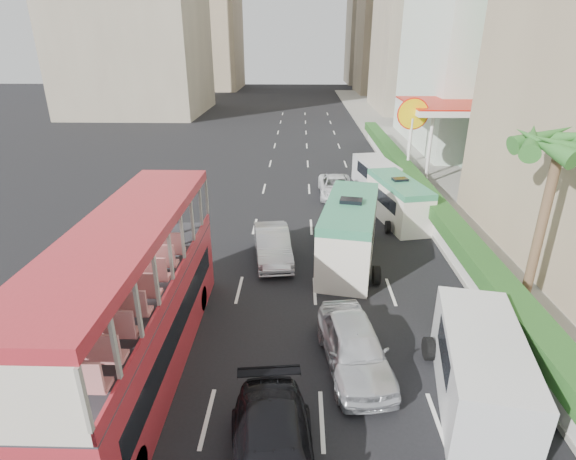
{
  "coord_description": "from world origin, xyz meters",
  "views": [
    {
      "loc": [
        -1.09,
        -11.42,
        9.76
      ],
      "look_at": [
        -1.5,
        4.0,
        3.2
      ],
      "focal_mm": 28.0,
      "sensor_mm": 36.0,
      "label": 1
    }
  ],
  "objects_px": {
    "minibus_near": "(349,232)",
    "shell_station": "(445,140)",
    "van_asset": "(335,196)",
    "palm_tree": "(541,228)",
    "car_silver_lane_b": "(353,366)",
    "minibus_far": "(398,201)",
    "panel_van_near": "(480,367)",
    "panel_van_far": "(375,174)",
    "double_decker_bus": "(135,301)",
    "car_silver_lane_a": "(273,259)"
  },
  "relations": [
    {
      "from": "minibus_near",
      "to": "shell_station",
      "type": "relative_size",
      "value": 0.83
    },
    {
      "from": "van_asset",
      "to": "palm_tree",
      "type": "bearing_deg",
      "value": -65.11
    },
    {
      "from": "car_silver_lane_b",
      "to": "van_asset",
      "type": "relative_size",
      "value": 0.97
    },
    {
      "from": "car_silver_lane_b",
      "to": "palm_tree",
      "type": "height_order",
      "value": "palm_tree"
    },
    {
      "from": "minibus_far",
      "to": "minibus_near",
      "type": "bearing_deg",
      "value": -134.26
    },
    {
      "from": "panel_van_near",
      "to": "panel_van_far",
      "type": "distance_m",
      "value": 20.44
    },
    {
      "from": "panel_van_near",
      "to": "double_decker_bus",
      "type": "bearing_deg",
      "value": -174.6
    },
    {
      "from": "double_decker_bus",
      "to": "car_silver_lane_a",
      "type": "bearing_deg",
      "value": 65.32
    },
    {
      "from": "double_decker_bus",
      "to": "panel_van_far",
      "type": "distance_m",
      "value": 22.1
    },
    {
      "from": "car_silver_lane_a",
      "to": "minibus_near",
      "type": "distance_m",
      "value": 3.9
    },
    {
      "from": "car_silver_lane_a",
      "to": "minibus_far",
      "type": "distance_m",
      "value": 8.71
    },
    {
      "from": "minibus_near",
      "to": "palm_tree",
      "type": "bearing_deg",
      "value": -19.51
    },
    {
      "from": "car_silver_lane_b",
      "to": "palm_tree",
      "type": "relative_size",
      "value": 0.72
    },
    {
      "from": "van_asset",
      "to": "panel_van_near",
      "type": "height_order",
      "value": "panel_van_near"
    },
    {
      "from": "double_decker_bus",
      "to": "car_silver_lane_a",
      "type": "relative_size",
      "value": 2.43
    },
    {
      "from": "minibus_far",
      "to": "panel_van_far",
      "type": "height_order",
      "value": "minibus_far"
    },
    {
      "from": "car_silver_lane_a",
      "to": "minibus_far",
      "type": "relative_size",
      "value": 0.83
    },
    {
      "from": "panel_van_far",
      "to": "shell_station",
      "type": "height_order",
      "value": "shell_station"
    },
    {
      "from": "shell_station",
      "to": "panel_van_near",
      "type": "bearing_deg",
      "value": -103.68
    },
    {
      "from": "panel_van_near",
      "to": "shell_station",
      "type": "distance_m",
      "value": 24.7
    },
    {
      "from": "panel_van_far",
      "to": "palm_tree",
      "type": "relative_size",
      "value": 0.76
    },
    {
      "from": "car_silver_lane_b",
      "to": "minibus_far",
      "type": "xyz_separation_m",
      "value": [
        3.87,
        12.83,
        1.22
      ]
    },
    {
      "from": "van_asset",
      "to": "double_decker_bus",
      "type": "bearing_deg",
      "value": -113.32
    },
    {
      "from": "double_decker_bus",
      "to": "van_asset",
      "type": "xyz_separation_m",
      "value": [
        7.36,
        17.54,
        -2.53
      ]
    },
    {
      "from": "car_silver_lane_b",
      "to": "shell_station",
      "type": "xyz_separation_m",
      "value": [
        9.29,
        22.72,
        2.75
      ]
    },
    {
      "from": "van_asset",
      "to": "minibus_near",
      "type": "bearing_deg",
      "value": -91.13
    },
    {
      "from": "car_silver_lane_a",
      "to": "panel_van_near",
      "type": "height_order",
      "value": "panel_van_near"
    },
    {
      "from": "double_decker_bus",
      "to": "palm_tree",
      "type": "bearing_deg",
      "value": 16.16
    },
    {
      "from": "car_silver_lane_a",
      "to": "palm_tree",
      "type": "distance_m",
      "value": 11.4
    },
    {
      "from": "minibus_near",
      "to": "palm_tree",
      "type": "distance_m",
      "value": 7.83
    },
    {
      "from": "palm_tree",
      "to": "car_silver_lane_a",
      "type": "bearing_deg",
      "value": 158.68
    },
    {
      "from": "van_asset",
      "to": "shell_station",
      "type": "relative_size",
      "value": 0.59
    },
    {
      "from": "panel_van_near",
      "to": "palm_tree",
      "type": "relative_size",
      "value": 0.83
    },
    {
      "from": "double_decker_bus",
      "to": "minibus_near",
      "type": "height_order",
      "value": "double_decker_bus"
    },
    {
      "from": "car_silver_lane_b",
      "to": "panel_van_far",
      "type": "height_order",
      "value": "panel_van_far"
    },
    {
      "from": "minibus_near",
      "to": "shell_station",
      "type": "distance_m",
      "value": 17.52
    },
    {
      "from": "minibus_near",
      "to": "shell_station",
      "type": "xyz_separation_m",
      "value": [
        8.74,
        15.13,
        1.28
      ]
    },
    {
      "from": "shell_station",
      "to": "palm_tree",
      "type": "bearing_deg",
      "value": -96.6
    },
    {
      "from": "van_asset",
      "to": "minibus_near",
      "type": "xyz_separation_m",
      "value": [
        -0.1,
        -9.67,
        1.47
      ]
    },
    {
      "from": "car_silver_lane_b",
      "to": "panel_van_near",
      "type": "distance_m",
      "value": 3.82
    },
    {
      "from": "car_silver_lane_b",
      "to": "panel_van_near",
      "type": "bearing_deg",
      "value": -27.47
    },
    {
      "from": "car_silver_lane_b",
      "to": "van_asset",
      "type": "xyz_separation_m",
      "value": [
        0.65,
        17.25,
        0.0
      ]
    },
    {
      "from": "car_silver_lane_a",
      "to": "van_asset",
      "type": "relative_size",
      "value": 0.96
    },
    {
      "from": "car_silver_lane_a",
      "to": "shell_station",
      "type": "bearing_deg",
      "value": 42.39
    },
    {
      "from": "van_asset",
      "to": "minibus_far",
      "type": "bearing_deg",
      "value": -54.55
    },
    {
      "from": "car_silver_lane_a",
      "to": "double_decker_bus",
      "type": "bearing_deg",
      "value": -122.91
    },
    {
      "from": "car_silver_lane_a",
      "to": "panel_van_far",
      "type": "height_order",
      "value": "panel_van_far"
    },
    {
      "from": "double_decker_bus",
      "to": "minibus_far",
      "type": "bearing_deg",
      "value": 51.1
    },
    {
      "from": "car_silver_lane_a",
      "to": "minibus_near",
      "type": "relative_size",
      "value": 0.68
    },
    {
      "from": "minibus_near",
      "to": "panel_van_near",
      "type": "bearing_deg",
      "value": -60.59
    }
  ]
}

